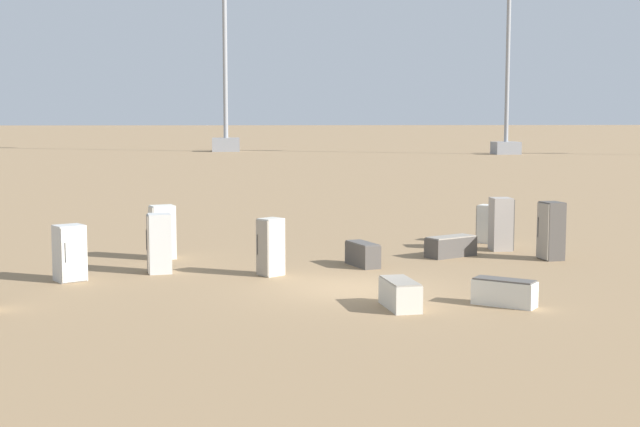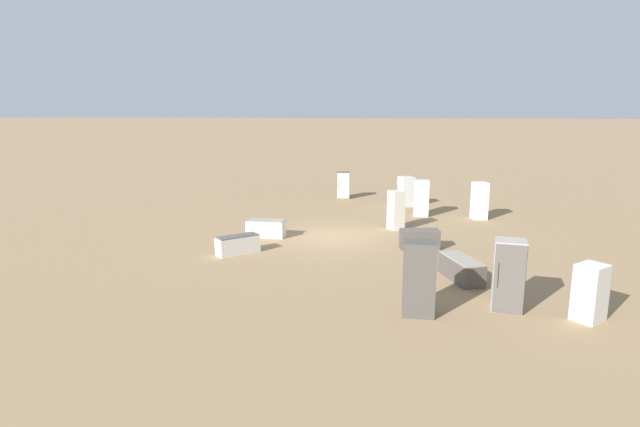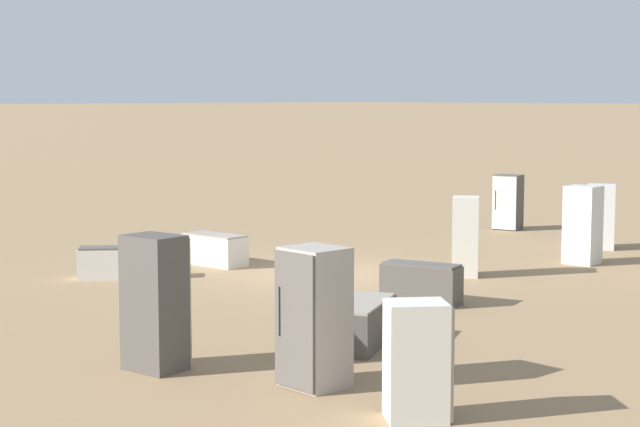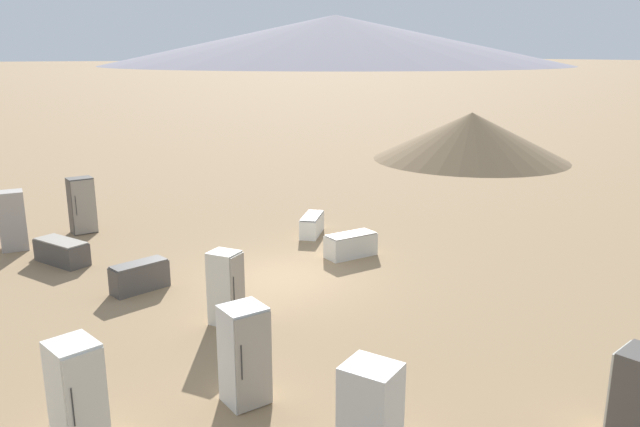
{
  "view_description": "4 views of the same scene",
  "coord_description": "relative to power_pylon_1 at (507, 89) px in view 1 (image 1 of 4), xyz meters",
  "views": [
    {
      "loc": [
        3.24,
        23.97,
        4.71
      ],
      "look_at": [
        0.86,
        -1.16,
        1.98
      ],
      "focal_mm": 50.0,
      "sensor_mm": 36.0,
      "label": 1
    },
    {
      "loc": [
        -19.37,
        -5.69,
        5.06
      ],
      "look_at": [
        -0.39,
        0.34,
        1.05
      ],
      "focal_mm": 28.0,
      "sensor_mm": 36.0,
      "label": 2
    },
    {
      "loc": [
        -15.55,
        -16.87,
        3.86
      ],
      "look_at": [
        -0.78,
        -0.99,
        1.47
      ],
      "focal_mm": 60.0,
      "sensor_mm": 36.0,
      "label": 3
    },
    {
      "loc": [
        15.07,
        -6.3,
        6.03
      ],
      "look_at": [
        -0.51,
        1.39,
        1.55
      ],
      "focal_mm": 35.0,
      "sensor_mm": 36.0,
      "label": 4
    }
  ],
  "objects": [
    {
      "name": "discarded_fridge_6",
      "position": [
        33.34,
        84.7,
        -7.34
      ],
      "size": [
        0.87,
        0.85,
        1.72
      ],
      "rotation": [
        0.0,
        0.0,
        5.38
      ],
      "color": "beige",
      "rests_on": "ground_plane"
    },
    {
      "name": "power_pylon_1",
      "position": [
        0.0,
        0.0,
        0.0
      ],
      "size": [
        9.23,
        3.16,
        26.37
      ],
      "color": "gray",
      "rests_on": "ground_plane"
    },
    {
      "name": "discarded_fridge_0",
      "position": [
        24.91,
        78.51,
        -7.48
      ],
      "size": [
        0.96,
        0.93,
        1.43
      ],
      "rotation": [
        0.0,
        0.0,
        4.07
      ],
      "color": "silver",
      "rests_on": "ground_plane"
    },
    {
      "name": "discarded_fridge_9",
      "position": [
        30.36,
        83.31,
        -7.82
      ],
      "size": [
        0.99,
        1.58,
        0.76
      ],
      "rotation": [
        0.0,
        0.0,
        3.46
      ],
      "color": "#4C4742",
      "rests_on": "ground_plane"
    },
    {
      "name": "discarded_fridge_8",
      "position": [
        27.1,
        81.66,
        -7.85
      ],
      "size": [
        1.91,
        1.49,
        0.7
      ],
      "rotation": [
        0.0,
        0.0,
        5.22
      ],
      "color": "#4C4742",
      "rests_on": "ground_plane"
    },
    {
      "name": "discarded_fridge_5",
      "position": [
        23.95,
        82.61,
        -7.24
      ],
      "size": [
        0.77,
        0.88,
        1.92
      ],
      "rotation": [
        0.0,
        0.0,
        4.87
      ],
      "color": "#4C4742",
      "rests_on": "ground_plane"
    },
    {
      "name": "ground_plane",
      "position": [
        31.11,
        87.05,
        -8.2
      ],
      "size": [
        1000.0,
        1000.0,
        0.0
      ],
      "primitive_type": "plane",
      "color": "#937551"
    },
    {
      "name": "discarded_fridge_3",
      "position": [
        24.99,
        80.43,
        -7.26
      ],
      "size": [
        0.75,
        0.78,
        1.88
      ],
      "rotation": [
        0.0,
        0.0,
        1.57
      ],
      "color": "#A89E93",
      "rests_on": "ground_plane"
    },
    {
      "name": "discarded_fridge_10",
      "position": [
        30.33,
        89.62,
        -7.84
      ],
      "size": [
        0.84,
        1.63,
        0.71
      ],
      "rotation": [
        0.0,
        0.0,
        3.26
      ],
      "color": "beige",
      "rests_on": "ground_plane"
    },
    {
      "name": "power_pylon_2",
      "position": [
        35.67,
        -12.75,
        1.46
      ],
      "size": [
        10.87,
        3.73,
        31.06
      ],
      "color": "gray",
      "rests_on": "ground_plane"
    },
    {
      "name": "discarded_fridge_7",
      "position": [
        39.14,
        85.07,
        -7.38
      ],
      "size": [
        1.04,
        1.03,
        1.63
      ],
      "rotation": [
        0.0,
        0.0,
        0.55
      ],
      "color": "silver",
      "rests_on": "ground_plane"
    },
    {
      "name": "discarded_fridge_4",
      "position": [
        27.67,
        89.58,
        -7.86
      ],
      "size": [
        1.59,
        1.39,
        0.68
      ],
      "rotation": [
        0.0,
        0.0,
        0.92
      ],
      "color": "silver",
      "rests_on": "ground_plane"
    },
    {
      "name": "discarded_fridge_11",
      "position": [
        36.81,
        81.19,
        -7.3
      ],
      "size": [
        0.95,
        0.86,
        1.79
      ],
      "rotation": [
        0.0,
        0.0,
        5.03
      ],
      "color": "silver",
      "rests_on": "ground_plane"
    },
    {
      "name": "discarded_fridge_2",
      "position": [
        36.69,
        83.97,
        -7.29
      ],
      "size": [
        0.81,
        0.81,
        1.81
      ],
      "rotation": [
        0.0,
        0.0,
        4.87
      ],
      "color": "silver",
      "rests_on": "ground_plane"
    }
  ]
}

